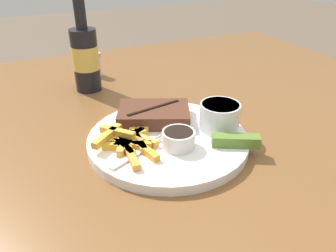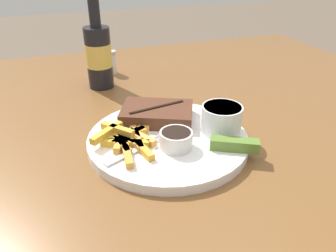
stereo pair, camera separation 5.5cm
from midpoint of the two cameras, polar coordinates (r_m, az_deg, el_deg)
name	(u,v)px [view 1 (the left image)]	position (r m, az deg, el deg)	size (l,w,h in m)	color
dining_table	(168,173)	(0.65, -2.43, -8.20)	(1.45, 1.31, 0.78)	brown
dinner_plate	(168,140)	(0.61, -2.57, -2.45)	(0.30, 0.30, 0.02)	white
steak_portion	(155,114)	(0.65, -4.76, 2.02)	(0.17, 0.14, 0.03)	#512D1E
fries_pile	(128,142)	(0.58, -9.69, -2.78)	(0.11, 0.13, 0.02)	gold
coleslaw_cup	(220,115)	(0.62, 6.49, 1.85)	(0.08, 0.08, 0.05)	white
dipping_sauce_cup	(180,138)	(0.56, -0.66, -2.18)	(0.06, 0.06, 0.03)	silver
pickle_spear	(236,141)	(0.58, 9.07, -2.63)	(0.08, 0.06, 0.02)	#567A2D
fork_utensil	(138,153)	(0.56, -8.02, -4.69)	(0.13, 0.07, 0.00)	#B7B7BC
beer_bottle	(85,56)	(0.85, -16.05, 11.60)	(0.06, 0.06, 0.25)	black
salt_shaker	(96,64)	(0.96, -14.02, 10.37)	(0.03, 0.03, 0.07)	white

